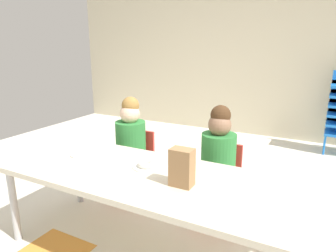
% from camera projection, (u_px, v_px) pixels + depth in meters
% --- Properties ---
extents(ground_plane, '(6.21, 5.25, 0.02)m').
position_uv_depth(ground_plane, '(173.00, 210.00, 2.59)').
color(ground_plane, silver).
extents(back_wall, '(6.21, 0.10, 2.48)m').
position_uv_depth(back_wall, '(253.00, 52.00, 4.51)').
color(back_wall, beige).
rests_on(back_wall, ground_plane).
extents(craft_table, '(1.99, 0.74, 0.57)m').
position_uv_depth(craft_table, '(149.00, 181.00, 1.90)').
color(craft_table, beige).
rests_on(craft_table, ground_plane).
extents(seated_child_near_camera, '(0.32, 0.32, 0.92)m').
position_uv_depth(seated_child_near_camera, '(131.00, 139.00, 2.65)').
color(seated_child_near_camera, red).
rests_on(seated_child_near_camera, ground_plane).
extents(seated_child_middle_seat, '(0.32, 0.32, 0.92)m').
position_uv_depth(seated_child_middle_seat, '(219.00, 154.00, 2.29)').
color(seated_child_middle_seat, red).
rests_on(seated_child_middle_seat, ground_plane).
extents(paper_bag_brown, '(0.13, 0.09, 0.22)m').
position_uv_depth(paper_bag_brown, '(182.00, 167.00, 1.71)').
color(paper_bag_brown, '#9E754C').
rests_on(paper_bag_brown, craft_table).
extents(paper_plate_near_edge, '(0.18, 0.18, 0.01)m').
position_uv_depth(paper_plate_near_edge, '(147.00, 167.00, 1.99)').
color(paper_plate_near_edge, white).
rests_on(paper_plate_near_edge, craft_table).
extents(paper_plate_center_table, '(0.18, 0.18, 0.01)m').
position_uv_depth(paper_plate_center_table, '(83.00, 154.00, 2.22)').
color(paper_plate_center_table, white).
rests_on(paper_plate_center_table, craft_table).
extents(donut_powdered_on_plate, '(0.12, 0.12, 0.04)m').
position_uv_depth(donut_powdered_on_plate, '(147.00, 164.00, 1.98)').
color(donut_powdered_on_plate, white).
rests_on(donut_powdered_on_plate, craft_table).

